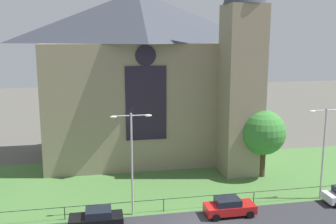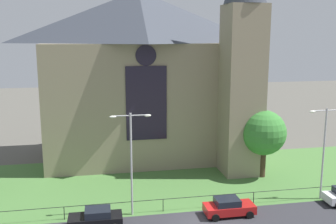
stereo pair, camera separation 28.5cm
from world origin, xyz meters
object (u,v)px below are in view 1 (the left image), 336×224
streetlamp_far (324,142)px  parked_car_red (229,207)px  church_building (146,74)px  streetlamp_near (132,152)px  tree_right_near (263,133)px  parked_car_black (97,218)px

streetlamp_far → parked_car_red: 10.68m
church_building → streetlamp_near: size_ratio=2.98×
church_building → streetlamp_near: church_building is taller
church_building → streetlamp_far: bearing=-48.4°
tree_right_near → streetlamp_far: (2.86, -6.57, 0.61)m
streetlamp_near → streetlamp_far: streetlamp_near is taller
streetlamp_near → parked_car_black: bearing=-150.6°
tree_right_near → streetlamp_far: bearing=-66.5°
church_building → streetlamp_far: (13.96, -15.74, -4.87)m
streetlamp_far → parked_car_black: 21.01m
tree_right_near → parked_car_black: size_ratio=1.70×
church_building → tree_right_near: bearing=-39.5°
parked_car_black → parked_car_red: same height
streetlamp_far → parked_car_red: (-9.46, -1.67, -4.66)m
tree_right_near → streetlamp_near: bearing=-155.7°
church_building → parked_car_black: (-6.45, -17.44, -9.53)m
church_building → tree_right_near: (11.10, -9.16, -5.49)m
streetlamp_far → parked_car_red: size_ratio=2.03×
church_building → streetlamp_near: 16.80m
streetlamp_near → parked_car_red: streetlamp_near is taller
parked_car_black → parked_car_red: size_ratio=1.01×
streetlamp_near → tree_right_near: bearing=24.3°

